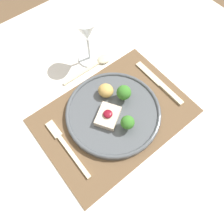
{
  "coord_description": "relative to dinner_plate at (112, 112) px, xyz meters",
  "views": [
    {
      "loc": [
        -0.19,
        -0.22,
        1.36
      ],
      "look_at": [
        -0.0,
        0.01,
        0.78
      ],
      "focal_mm": 35.0,
      "sensor_mm": 36.0,
      "label": 1
    }
  ],
  "objects": [
    {
      "name": "ground_plane",
      "position": [
        0.0,
        -0.01,
        -0.77
      ],
      "size": [
        8.0,
        8.0,
        0.0
      ],
      "primitive_type": "plane",
      "color": "brown"
    },
    {
      "name": "fork",
      "position": [
        -0.17,
        0.01,
        -0.01
      ],
      "size": [
        0.02,
        0.21,
        0.01
      ],
      "rotation": [
        0.0,
        0.0,
        0.0
      ],
      "color": "beige",
      "rests_on": "placemat"
    },
    {
      "name": "dining_table",
      "position": [
        0.0,
        -0.01,
        -0.1
      ],
      "size": [
        1.3,
        1.16,
        0.76
      ],
      "color": "white",
      "rests_on": "ground_plane"
    },
    {
      "name": "spoon",
      "position": [
        0.08,
        0.18,
        -0.01
      ],
      "size": [
        0.19,
        0.04,
        0.01
      ],
      "rotation": [
        0.0,
        0.0,
        -0.07
      ],
      "color": "beige",
      "rests_on": "dining_table"
    },
    {
      "name": "knife",
      "position": [
        0.19,
        -0.02,
        -0.01
      ],
      "size": [
        0.02,
        0.21,
        0.01
      ],
      "rotation": [
        0.0,
        0.0,
        -0.02
      ],
      "color": "beige",
      "rests_on": "placemat"
    },
    {
      "name": "wine_glass_near",
      "position": [
        0.08,
        0.22,
        0.1
      ],
      "size": [
        0.08,
        0.08,
        0.16
      ],
      "color": "white",
      "rests_on": "dining_table"
    },
    {
      "name": "dinner_plate",
      "position": [
        0.0,
        0.0,
        0.0
      ],
      "size": [
        0.29,
        0.29,
        0.07
      ],
      "color": "#4C5156",
      "rests_on": "placemat"
    },
    {
      "name": "placemat",
      "position": [
        0.0,
        -0.01,
        -0.02
      ],
      "size": [
        0.45,
        0.32,
        0.0
      ],
      "primitive_type": "cube",
      "color": "brown",
      "rests_on": "dining_table"
    }
  ]
}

